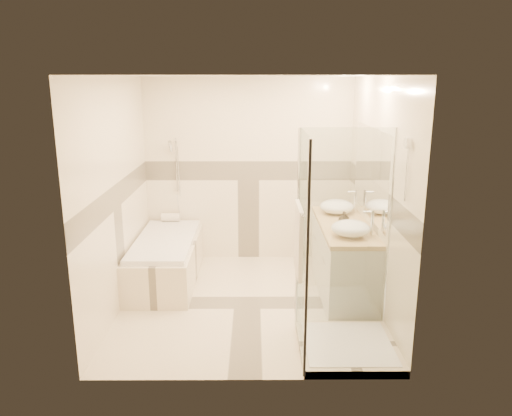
{
  "coord_description": "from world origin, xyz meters",
  "views": [
    {
      "loc": [
        0.08,
        -5.22,
        2.48
      ],
      "look_at": [
        0.1,
        0.25,
        1.05
      ],
      "focal_mm": 35.0,
      "sensor_mm": 36.0,
      "label": 1
    }
  ],
  "objects_px": {
    "vanity": "(343,258)",
    "amenity_bottle_b": "(344,218)",
    "vessel_sink_far": "(351,228)",
    "bathtub": "(166,257)",
    "shower_enclosure": "(336,298)",
    "amenity_bottle_a": "(345,219)",
    "vessel_sink_near": "(337,207)"
  },
  "relations": [
    {
      "from": "shower_enclosure",
      "to": "amenity_bottle_b",
      "type": "relative_size",
      "value": 13.25
    },
    {
      "from": "shower_enclosure",
      "to": "amenity_bottle_a",
      "type": "height_order",
      "value": "shower_enclosure"
    },
    {
      "from": "amenity_bottle_a",
      "to": "vanity",
      "type": "bearing_deg",
      "value": 77.91
    },
    {
      "from": "shower_enclosure",
      "to": "vanity",
      "type": "bearing_deg",
      "value": 77.03
    },
    {
      "from": "bathtub",
      "to": "amenity_bottle_a",
      "type": "relative_size",
      "value": 10.31
    },
    {
      "from": "vanity",
      "to": "amenity_bottle_a",
      "type": "height_order",
      "value": "amenity_bottle_a"
    },
    {
      "from": "bathtub",
      "to": "amenity_bottle_b",
      "type": "height_order",
      "value": "amenity_bottle_b"
    },
    {
      "from": "amenity_bottle_a",
      "to": "shower_enclosure",
      "type": "bearing_deg",
      "value": -103.04
    },
    {
      "from": "amenity_bottle_a",
      "to": "vessel_sink_near",
      "type": "bearing_deg",
      "value": 90.0
    },
    {
      "from": "vessel_sink_near",
      "to": "amenity_bottle_a",
      "type": "distance_m",
      "value": 0.55
    },
    {
      "from": "shower_enclosure",
      "to": "amenity_bottle_b",
      "type": "height_order",
      "value": "shower_enclosure"
    },
    {
      "from": "vessel_sink_near",
      "to": "amenity_bottle_b",
      "type": "xyz_separation_m",
      "value": [
        0.0,
        -0.5,
        -0.01
      ]
    },
    {
      "from": "bathtub",
      "to": "vessel_sink_near",
      "type": "distance_m",
      "value": 2.22
    },
    {
      "from": "amenity_bottle_a",
      "to": "amenity_bottle_b",
      "type": "bearing_deg",
      "value": 90.0
    },
    {
      "from": "vanity",
      "to": "vessel_sink_far",
      "type": "distance_m",
      "value": 0.68
    },
    {
      "from": "bathtub",
      "to": "vessel_sink_near",
      "type": "relative_size",
      "value": 4.06
    },
    {
      "from": "bathtub",
      "to": "shower_enclosure",
      "type": "bearing_deg",
      "value": -41.1
    },
    {
      "from": "bathtub",
      "to": "vessel_sink_far",
      "type": "bearing_deg",
      "value": -20.8
    },
    {
      "from": "shower_enclosure",
      "to": "vessel_sink_far",
      "type": "xyz_separation_m",
      "value": [
        0.27,
        0.81,
        0.43
      ]
    },
    {
      "from": "bathtub",
      "to": "vessel_sink_far",
      "type": "xyz_separation_m",
      "value": [
        2.13,
        -0.81,
        0.63
      ]
    },
    {
      "from": "bathtub",
      "to": "amenity_bottle_a",
      "type": "bearing_deg",
      "value": -11.76
    },
    {
      "from": "bathtub",
      "to": "vanity",
      "type": "distance_m",
      "value": 2.18
    },
    {
      "from": "bathtub",
      "to": "vanity",
      "type": "xyz_separation_m",
      "value": [
        2.15,
        -0.35,
        0.12
      ]
    },
    {
      "from": "amenity_bottle_b",
      "to": "bathtub",
      "type": "bearing_deg",
      "value": 169.72
    },
    {
      "from": "bathtub",
      "to": "shower_enclosure",
      "type": "xyz_separation_m",
      "value": [
        1.86,
        -1.62,
        0.2
      ]
    },
    {
      "from": "vessel_sink_far",
      "to": "vessel_sink_near",
      "type": "bearing_deg",
      "value": 90.0
    },
    {
      "from": "vanity",
      "to": "amenity_bottle_b",
      "type": "height_order",
      "value": "amenity_bottle_b"
    },
    {
      "from": "shower_enclosure",
      "to": "vessel_sink_near",
      "type": "distance_m",
      "value": 1.81
    },
    {
      "from": "bathtub",
      "to": "vessel_sink_near",
      "type": "xyz_separation_m",
      "value": [
        2.13,
        0.11,
        0.63
      ]
    },
    {
      "from": "bathtub",
      "to": "amenity_bottle_a",
      "type": "height_order",
      "value": "amenity_bottle_a"
    },
    {
      "from": "vessel_sink_near",
      "to": "vessel_sink_far",
      "type": "height_order",
      "value": "vessel_sink_near"
    },
    {
      "from": "vanity",
      "to": "amenity_bottle_b",
      "type": "xyz_separation_m",
      "value": [
        -0.02,
        -0.04,
        0.5
      ]
    }
  ]
}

